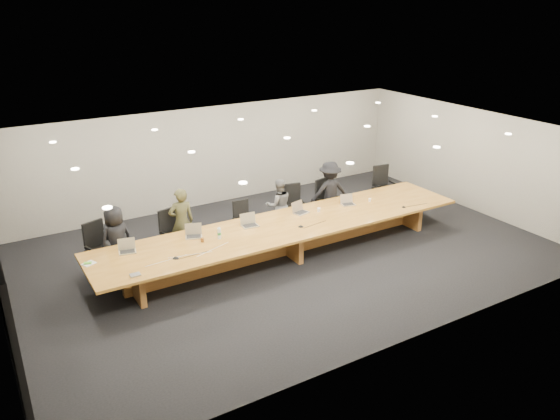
% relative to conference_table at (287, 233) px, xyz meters
% --- Properties ---
extents(ground, '(12.00, 12.00, 0.00)m').
position_rel_conference_table_xyz_m(ground, '(0.00, 0.00, -0.52)').
color(ground, black).
rests_on(ground, ground).
extents(back_wall, '(12.00, 0.02, 2.80)m').
position_rel_conference_table_xyz_m(back_wall, '(0.00, 4.00, 0.88)').
color(back_wall, beige).
rests_on(back_wall, ground).
extents(conference_table, '(9.00, 1.80, 0.75)m').
position_rel_conference_table_xyz_m(conference_table, '(0.00, 0.00, 0.00)').
color(conference_table, '#8F5C1F').
rests_on(conference_table, ground).
extents(chair_far_left, '(0.74, 0.74, 1.15)m').
position_rel_conference_table_xyz_m(chair_far_left, '(-3.89, 1.30, 0.06)').
color(chair_far_left, black).
rests_on(chair_far_left, ground).
extents(chair_left, '(0.69, 0.69, 1.12)m').
position_rel_conference_table_xyz_m(chair_left, '(-2.25, 1.27, 0.04)').
color(chair_left, black).
rests_on(chair_left, ground).
extents(chair_mid_left, '(0.51, 0.51, 1.00)m').
position_rel_conference_table_xyz_m(chair_mid_left, '(-0.45, 1.24, -0.02)').
color(chair_mid_left, black).
rests_on(chair_mid_left, ground).
extents(chair_mid_right, '(0.69, 0.69, 1.13)m').
position_rel_conference_table_xyz_m(chair_mid_right, '(1.03, 1.30, 0.05)').
color(chair_mid_right, black).
rests_on(chair_mid_right, ground).
extents(chair_right, '(0.72, 0.72, 1.16)m').
position_rel_conference_table_xyz_m(chair_right, '(2.00, 1.16, 0.06)').
color(chair_right, black).
rests_on(chair_right, ground).
extents(chair_far_right, '(0.67, 0.67, 1.20)m').
position_rel_conference_table_xyz_m(chair_far_right, '(4.00, 1.22, 0.08)').
color(chair_far_right, black).
rests_on(chair_far_right, ground).
extents(person_a, '(0.85, 0.68, 1.51)m').
position_rel_conference_table_xyz_m(person_a, '(-3.58, 1.14, 0.23)').
color(person_a, black).
rests_on(person_a, ground).
extents(person_b, '(0.62, 0.43, 1.61)m').
position_rel_conference_table_xyz_m(person_b, '(-2.06, 1.24, 0.29)').
color(person_b, '#35341D').
rests_on(person_b, ground).
extents(person_c, '(0.79, 0.68, 1.38)m').
position_rel_conference_table_xyz_m(person_c, '(0.54, 1.27, 0.17)').
color(person_c, '#565759').
rests_on(person_c, ground).
extents(person_d, '(1.17, 0.83, 1.64)m').
position_rel_conference_table_xyz_m(person_d, '(2.02, 1.14, 0.30)').
color(person_d, black).
rests_on(person_d, ground).
extents(laptop_a, '(0.39, 0.32, 0.27)m').
position_rel_conference_table_xyz_m(laptop_a, '(-3.55, 0.42, 0.36)').
color(laptop_a, '#B8AC8C').
rests_on(laptop_a, conference_table).
extents(laptop_b, '(0.43, 0.37, 0.28)m').
position_rel_conference_table_xyz_m(laptop_b, '(-2.10, 0.42, 0.37)').
color(laptop_b, tan).
rests_on(laptop_b, conference_table).
extents(laptop_c, '(0.39, 0.29, 0.29)m').
position_rel_conference_table_xyz_m(laptop_c, '(-0.77, 0.33, 0.37)').
color(laptop_c, tan).
rests_on(laptop_c, conference_table).
extents(laptop_d, '(0.41, 0.34, 0.28)m').
position_rel_conference_table_xyz_m(laptop_d, '(0.66, 0.41, 0.37)').
color(laptop_d, tan).
rests_on(laptop_d, conference_table).
extents(laptop_e, '(0.37, 0.30, 0.26)m').
position_rel_conference_table_xyz_m(laptop_e, '(1.97, 0.28, 0.36)').
color(laptop_e, '#C7B198').
rests_on(laptop_e, conference_table).
extents(water_bottle, '(0.09, 0.09, 0.24)m').
position_rel_conference_table_xyz_m(water_bottle, '(-1.66, 0.07, 0.35)').
color(water_bottle, silver).
rests_on(water_bottle, conference_table).
extents(amber_mug, '(0.08, 0.08, 0.09)m').
position_rel_conference_table_xyz_m(amber_mug, '(-2.04, 0.10, 0.27)').
color(amber_mug, brown).
rests_on(amber_mug, conference_table).
extents(paper_cup_near, '(0.10, 0.10, 0.10)m').
position_rel_conference_table_xyz_m(paper_cup_near, '(1.07, 0.27, 0.28)').
color(paper_cup_near, white).
rests_on(paper_cup_near, conference_table).
extents(paper_cup_far, '(0.08, 0.08, 0.08)m').
position_rel_conference_table_xyz_m(paper_cup_far, '(2.59, 0.19, 0.27)').
color(paper_cup_far, white).
rests_on(paper_cup_far, conference_table).
extents(notepad, '(0.30, 0.27, 0.01)m').
position_rel_conference_table_xyz_m(notepad, '(-4.35, 0.29, 0.24)').
color(notepad, silver).
rests_on(notepad, conference_table).
extents(lime_gadget, '(0.16, 0.13, 0.02)m').
position_rel_conference_table_xyz_m(lime_gadget, '(-4.37, 0.29, 0.26)').
color(lime_gadget, '#54AA2D').
rests_on(lime_gadget, notepad).
extents(av_box, '(0.20, 0.15, 0.03)m').
position_rel_conference_table_xyz_m(av_box, '(-3.71, -0.64, 0.24)').
color(av_box, '#A5A5A9').
rests_on(av_box, conference_table).
extents(mic_left, '(0.16, 0.16, 0.03)m').
position_rel_conference_table_xyz_m(mic_left, '(-2.81, -0.35, 0.25)').
color(mic_left, black).
rests_on(mic_left, conference_table).
extents(mic_center, '(0.16, 0.16, 0.03)m').
position_rel_conference_table_xyz_m(mic_center, '(0.20, -0.29, 0.25)').
color(mic_center, black).
rests_on(mic_center, conference_table).
extents(mic_right, '(0.12, 0.12, 0.03)m').
position_rel_conference_table_xyz_m(mic_right, '(3.05, -0.57, 0.24)').
color(mic_right, black).
rests_on(mic_right, conference_table).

